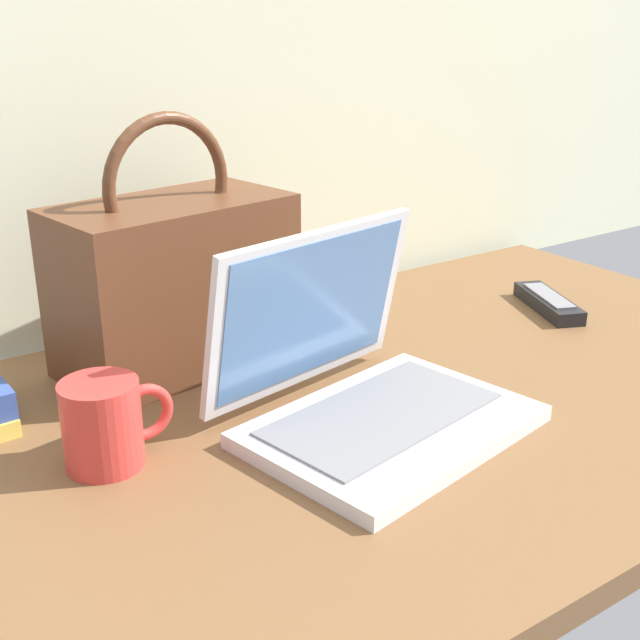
# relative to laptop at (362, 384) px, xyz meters

# --- Properties ---
(desk) EXTENTS (1.60, 0.76, 0.03)m
(desk) POSITION_rel_laptop_xyz_m (-0.07, 0.04, -0.06)
(desk) COLOR brown
(desk) RESTS_ON ground
(laptop) EXTENTS (0.35, 0.32, 0.22)m
(laptop) POSITION_rel_laptop_xyz_m (0.00, 0.00, 0.00)
(laptop) COLOR silver
(laptop) RESTS_ON desk
(coffee_mug) EXTENTS (0.12, 0.08, 0.09)m
(coffee_mug) POSITION_rel_laptop_xyz_m (-0.28, 0.07, 0.00)
(coffee_mug) COLOR red
(coffee_mug) RESTS_ON desk
(remote_control_far) EXTENTS (0.11, 0.17, 0.02)m
(remote_control_far) POSITION_rel_laptop_xyz_m (0.47, 0.13, -0.03)
(remote_control_far) COLOR black
(remote_control_far) RESTS_ON desk
(handbag) EXTENTS (0.32, 0.20, 0.33)m
(handbag) POSITION_rel_laptop_xyz_m (-0.10, 0.27, 0.07)
(handbag) COLOR #59331E
(handbag) RESTS_ON desk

